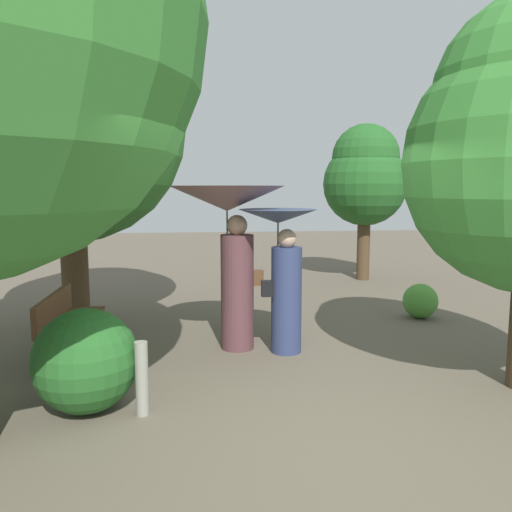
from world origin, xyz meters
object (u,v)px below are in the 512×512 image
object	(u,v)px
park_bench	(68,320)
tree_near_left	(67,108)
path_marker_post	(142,379)
person_left	(230,226)
person_right	(283,262)
tree_mid_right	(365,176)

from	to	relation	value
park_bench	tree_near_left	distance (m)	3.18
tree_near_left	path_marker_post	distance (m)	4.53
person_left	path_marker_post	xyz separation A→B (m)	(-0.94, -1.88, -1.25)
tree_near_left	person_right	bearing A→B (deg)	-29.11
person_left	tree_near_left	size ratio (longest dim) A/B	0.41
person_left	tree_mid_right	distance (m)	5.83
park_bench	path_marker_post	size ratio (longest dim) A/B	2.17
person_left	path_marker_post	world-z (taller)	person_left
tree_near_left	path_marker_post	xyz separation A→B (m)	(1.30, -3.26, -2.87)
tree_mid_right	park_bench	bearing A→B (deg)	-136.59
park_bench	person_right	bearing A→B (deg)	-88.35
path_marker_post	person_right	bearing A→B (deg)	46.37
tree_mid_right	path_marker_post	bearing A→B (deg)	-122.90
person_left	person_right	size ratio (longest dim) A/B	1.16
tree_near_left	park_bench	bearing A→B (deg)	-80.68
park_bench	tree_near_left	size ratio (longest dim) A/B	0.29
person_left	person_right	xyz separation A→B (m)	(0.64, -0.22, -0.44)
person_right	park_bench	size ratio (longest dim) A/B	1.21
person_right	tree_near_left	bearing A→B (deg)	53.91
person_left	park_bench	bearing A→B (deg)	91.13
park_bench	tree_near_left	xyz separation A→B (m)	(-0.27, 1.66, 2.70)
park_bench	tree_near_left	bearing A→B (deg)	9.60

